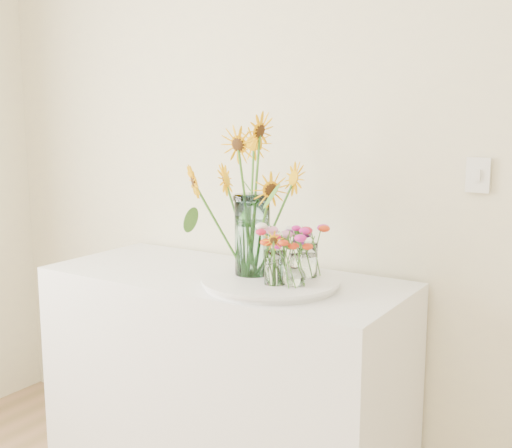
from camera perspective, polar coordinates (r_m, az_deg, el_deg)
name	(u,v)px	position (r m, az deg, el deg)	size (l,w,h in m)	color
counter	(224,386)	(2.60, -2.84, -14.21)	(1.40, 0.60, 0.90)	white
tray	(271,283)	(2.28, 1.30, -5.30)	(0.47, 0.47, 0.03)	white
mason_jar	(252,235)	(2.31, -0.34, -1.01)	(0.13, 0.13, 0.30)	#ADE4E8
sunflower_bouquet	(252,197)	(2.29, -0.34, 2.43)	(0.68, 0.68, 0.58)	#FFB205
small_vase_a	(275,268)	(2.19, 1.68, -3.92)	(0.07, 0.07, 0.12)	white
wildflower_posy_a	(275,255)	(2.18, 1.68, -2.77)	(0.21, 0.21, 0.21)	red
small_vase_b	(294,270)	(2.18, 3.42, -4.12)	(0.08, 0.08, 0.12)	white
wildflower_posy_b	(294,257)	(2.17, 3.43, -2.96)	(0.19, 0.19, 0.21)	red
small_vase_c	(307,261)	(2.30, 4.60, -3.26)	(0.07, 0.07, 0.13)	white
wildflower_posy_c	(308,248)	(2.29, 4.61, -2.16)	(0.20, 0.20, 0.22)	red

